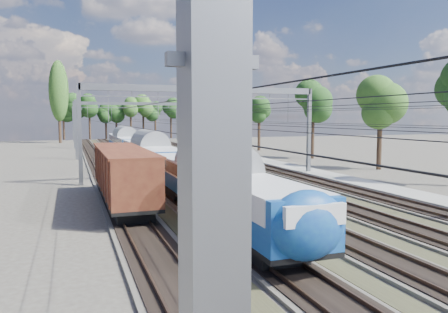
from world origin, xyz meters
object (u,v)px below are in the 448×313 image
object	(u,v)px
freight_boxcar	(123,172)
signal_near	(220,135)
emu_train	(150,150)
worker	(161,150)
signal_far	(214,132)

from	to	relation	value
freight_boxcar	signal_near	size ratio (longest dim) A/B	2.24
emu_train	signal_near	world-z (taller)	signal_near
emu_train	worker	bearing A→B (deg)	76.35
emu_train	freight_boxcar	world-z (taller)	emu_train
freight_boxcar	signal_near	distance (m)	18.67
worker	signal_near	xyz separation A→B (m)	(1.55, -24.67, 3.32)
worker	signal_near	distance (m)	24.94
signal_near	signal_far	size ratio (longest dim) A/B	1.09
emu_train	worker	size ratio (longest dim) A/B	40.98
freight_boxcar	worker	xyz separation A→B (m)	(10.33, 38.95, -1.49)
emu_train	signal_near	xyz separation A→B (m)	(7.38, -0.69, 1.45)
worker	signal_far	xyz separation A→B (m)	(7.15, -5.63, 2.98)
signal_far	worker	bearing A→B (deg)	121.13
freight_boxcar	signal_far	world-z (taller)	signal_far
emu_train	signal_far	bearing A→B (deg)	54.73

